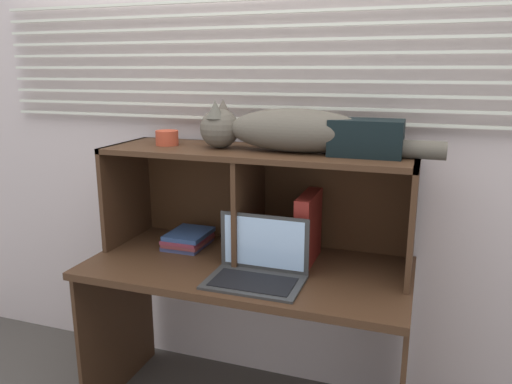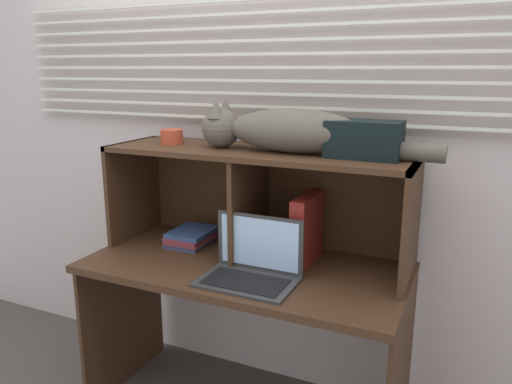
{
  "view_description": "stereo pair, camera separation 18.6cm",
  "coord_description": "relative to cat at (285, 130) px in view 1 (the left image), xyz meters",
  "views": [
    {
      "loc": [
        0.65,
        -1.56,
        1.47
      ],
      "look_at": [
        0.0,
        0.31,
        0.98
      ],
      "focal_mm": 34.83,
      "sensor_mm": 36.0,
      "label": 1
    },
    {
      "loc": [
        0.82,
        -1.49,
        1.47
      ],
      "look_at": [
        0.0,
        0.31,
        0.98
      ],
      "focal_mm": 34.83,
      "sensor_mm": 36.0,
      "label": 2
    }
  ],
  "objects": [
    {
      "name": "back_panel_with_blinds",
      "position": [
        -0.12,
        0.24,
        0.02
      ],
      "size": [
        4.4,
        0.08,
        2.5
      ],
      "color": "beige",
      "rests_on": "ground"
    },
    {
      "name": "desk",
      "position": [
        -0.12,
        -0.11,
        -0.67
      ],
      "size": [
        1.29,
        0.63,
        0.7
      ],
      "color": "#422919",
      "rests_on": "ground"
    },
    {
      "name": "small_basket",
      "position": [
        -0.52,
        -0.0,
        -0.05
      ],
      "size": [
        0.1,
        0.1,
        0.06
      ],
      "primitive_type": "cylinder",
      "color": "#B8432A",
      "rests_on": "hutch_shelf_unit"
    },
    {
      "name": "storage_box",
      "position": [
        0.31,
        -0.0,
        -0.02
      ],
      "size": [
        0.27,
        0.15,
        0.14
      ],
      "primitive_type": "cube",
      "color": "black",
      "rests_on": "hutch_shelf_unit"
    },
    {
      "name": "laptop",
      "position": [
        -0.03,
        -0.23,
        -0.48
      ],
      "size": [
        0.35,
        0.23,
        0.23
      ],
      "color": "#343434",
      "rests_on": "desk"
    },
    {
      "name": "cat",
      "position": [
        0.0,
        0.0,
        0.0
      ],
      "size": [
        0.96,
        0.19,
        0.2
      ],
      "color": "#585146",
      "rests_on": "hutch_shelf_unit"
    },
    {
      "name": "binder_upright",
      "position": [
        0.1,
        -0.0,
        -0.39
      ],
      "size": [
        0.06,
        0.25,
        0.28
      ],
      "primitive_type": "cube",
      "color": "maroon",
      "rests_on": "desk"
    },
    {
      "name": "hutch_shelf_unit",
      "position": [
        -0.13,
        0.03,
        -0.22
      ],
      "size": [
        1.26,
        0.38,
        0.45
      ],
      "color": "#422919",
      "rests_on": "desk"
    },
    {
      "name": "book_stack",
      "position": [
        -0.44,
        0.0,
        -0.5
      ],
      "size": [
        0.17,
        0.21,
        0.07
      ],
      "color": "#404778",
      "rests_on": "desk"
    }
  ]
}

